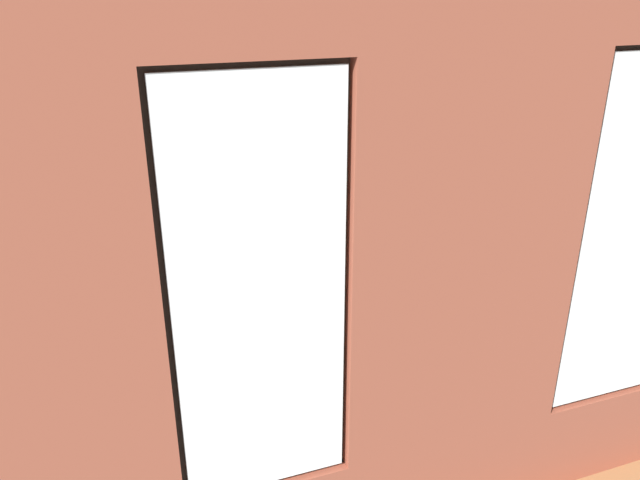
{
  "coord_description": "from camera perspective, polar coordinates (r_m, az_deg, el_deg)",
  "views": [
    {
      "loc": [
        1.76,
        5.15,
        3.16
      ],
      "look_at": [
        0.04,
        0.4,
        1.04
      ],
      "focal_mm": 35.0,
      "sensor_mm": 36.0,
      "label": 1
    }
  ],
  "objects": [
    {
      "name": "table_plant_small",
      "position": [
        5.78,
        -0.17,
        -4.01
      ],
      "size": [
        0.14,
        0.14,
        0.22
      ],
      "color": "#47423D",
      "rests_on": "coffee_table"
    },
    {
      "name": "cup_ceramic",
      "position": [
        5.88,
        -1.47,
        -4.29
      ],
      "size": [
        0.08,
        0.08,
        0.1
      ],
      "primitive_type": "cylinder",
      "color": "silver",
      "rests_on": "coffee_table"
    },
    {
      "name": "media_console",
      "position": [
        5.66,
        -26.78,
        -11.19
      ],
      "size": [
        1.02,
        0.42,
        0.46
      ],
      "primitive_type": "cube",
      "color": "black",
      "rests_on": "ground_plane"
    },
    {
      "name": "couch_left",
      "position": [
        6.87,
        19.15,
        -2.93
      ],
      "size": [
        0.92,
        2.08,
        0.8
      ],
      "rotation": [
        0.0,
        0.0,
        1.6
      ],
      "color": "black",
      "rests_on": "ground_plane"
    },
    {
      "name": "potted_plant_between_couches",
      "position": [
        4.77,
        14.66,
        -8.66
      ],
      "size": [
        0.96,
        0.86,
        1.43
      ],
      "color": "beige",
      "rests_on": "ground_plane"
    },
    {
      "name": "potted_plant_foreground_right",
      "position": [
        7.44,
        -23.83,
        2.83
      ],
      "size": [
        0.93,
        0.97,
        1.55
      ],
      "color": "#47423D",
      "rests_on": "ground_plane"
    },
    {
      "name": "candle_jar",
      "position": [
        5.68,
        -4.98,
        -5.41
      ],
      "size": [
        0.08,
        0.08,
        0.1
      ],
      "primitive_type": "cylinder",
      "color": "#B7333D",
      "rests_on": "coffee_table"
    },
    {
      "name": "papasan_chair",
      "position": [
        7.35,
        -10.28,
        0.69
      ],
      "size": [
        1.11,
        1.11,
        0.7
      ],
      "color": "olive",
      "rests_on": "ground_plane"
    },
    {
      "name": "ground_plane",
      "position": [
        6.32,
        -0.95,
        -7.76
      ],
      "size": [
        6.69,
        5.92,
        0.1
      ],
      "primitive_type": "cube",
      "color": "#99663D"
    },
    {
      "name": "coffee_table",
      "position": [
        5.93,
        -1.46,
        -5.19
      ],
      "size": [
        1.34,
        0.76,
        0.44
      ],
      "color": "#A87547",
      "rests_on": "ground_plane"
    },
    {
      "name": "potted_plant_corner_near_left",
      "position": [
        8.63,
        10.58,
        6.11
      ],
      "size": [
        0.79,
        0.79,
        1.13
      ],
      "color": "brown",
      "rests_on": "ground_plane"
    },
    {
      "name": "brick_wall_with_windows",
      "position": [
        3.43,
        13.09,
        -2.28
      ],
      "size": [
        6.09,
        0.3,
        3.52
      ],
      "color": "brown",
      "rests_on": "ground_plane"
    },
    {
      "name": "remote_gray",
      "position": [
        6.12,
        1.42,
        -3.54
      ],
      "size": [
        0.17,
        0.14,
        0.02
      ],
      "primitive_type": "cube",
      "rotation": [
        0.0,
        0.0,
        4.1
      ],
      "color": "#59595B",
      "rests_on": "coffee_table"
    },
    {
      "name": "couch_by_window",
      "position": [
        4.41,
        -2.07,
        -17.21
      ],
      "size": [
        1.99,
        0.87,
        0.8
      ],
      "color": "black",
      "rests_on": "ground_plane"
    }
  ]
}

